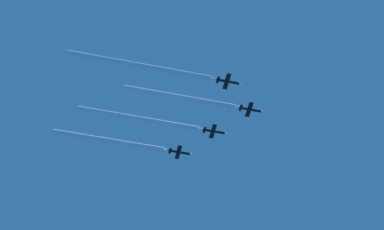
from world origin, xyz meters
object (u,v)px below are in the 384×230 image
Objects in this scene: jet_lead at (251,110)px; jet_outer_left at (180,152)px; jet_left_wingman at (215,132)px; jet_right_wingman at (229,82)px.

jet_outer_left is (-26.26, -24.50, -3.03)m from jet_lead.
jet_left_wingman is 1.00× the size of jet_outer_left.
jet_left_wingman is at bearing 43.27° from jet_outer_left.
jet_outer_left is at bearing -136.98° from jet_lead.
jet_lead is 1.00× the size of jet_right_wingman.
jet_left_wingman is (-13.32, -12.32, -1.39)m from jet_lead.
jet_lead is 36.04m from jet_outer_left.
jet_outer_left is at bearing -163.06° from jet_right_wingman.
jet_lead is 1.00× the size of jet_left_wingman.
jet_right_wingman is at bearing -45.51° from jet_lead.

